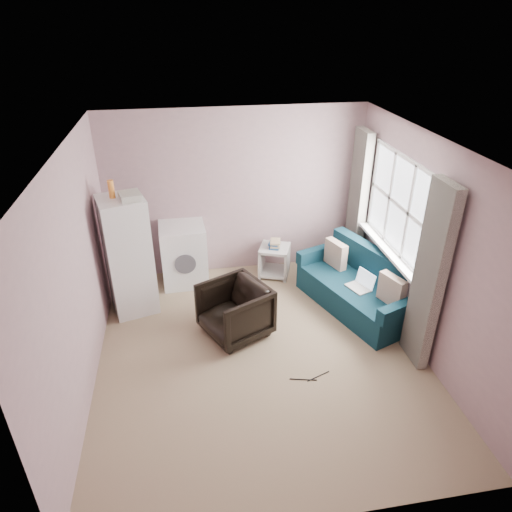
{
  "coord_description": "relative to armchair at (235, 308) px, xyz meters",
  "views": [
    {
      "loc": [
        -0.76,
        -4.21,
        3.66
      ],
      "look_at": [
        0.05,
        0.6,
        1.0
      ],
      "focal_mm": 32.0,
      "sensor_mm": 36.0,
      "label": 1
    }
  ],
  "objects": [
    {
      "name": "floor_cables",
      "position": [
        0.73,
        -0.95,
        -0.38
      ],
      "size": [
        0.48,
        0.12,
        0.01
      ],
      "rotation": [
        0.0,
        0.0,
        0.12
      ],
      "color": "black",
      "rests_on": "ground"
    },
    {
      "name": "room",
      "position": [
        0.27,
        -0.42,
        0.87
      ],
      "size": [
        3.84,
        4.24,
        2.54
      ],
      "color": "#9B8265",
      "rests_on": "ground"
    },
    {
      "name": "sofa",
      "position": [
        1.77,
        0.32,
        -0.09
      ],
      "size": [
        1.38,
        1.95,
        0.8
      ],
      "rotation": [
        0.0,
        0.0,
        0.36
      ],
      "color": "#0D313F",
      "rests_on": "ground"
    },
    {
      "name": "fridge",
      "position": [
        -1.29,
        0.79,
        0.44
      ],
      "size": [
        0.69,
        0.69,
        1.84
      ],
      "rotation": [
        0.0,
        0.0,
        0.28
      ],
      "color": "silver",
      "rests_on": "ground"
    },
    {
      "name": "armchair",
      "position": [
        0.0,
        0.0,
        0.0
      ],
      "size": [
        0.95,
        0.97,
        0.76
      ],
      "primitive_type": "imported",
      "rotation": [
        0.0,
        0.0,
        -1.12
      ],
      "color": "black",
      "rests_on": "ground"
    },
    {
      "name": "side_table",
      "position": [
        0.78,
        1.35,
        -0.1
      ],
      "size": [
        0.56,
        0.56,
        0.59
      ],
      "rotation": [
        0.0,
        0.0,
        -0.36
      ],
      "color": "#B9B7B4",
      "rests_on": "ground"
    },
    {
      "name": "window_dressing",
      "position": [
        2.03,
        0.28,
        0.73
      ],
      "size": [
        0.17,
        2.62,
        2.18
      ],
      "color": "white",
      "rests_on": "ground"
    },
    {
      "name": "washing_machine",
      "position": [
        -0.58,
        1.4,
        0.1
      ],
      "size": [
        0.67,
        0.68,
        0.92
      ],
      "rotation": [
        0.0,
        0.0,
        0.04
      ],
      "color": "silver",
      "rests_on": "ground"
    }
  ]
}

